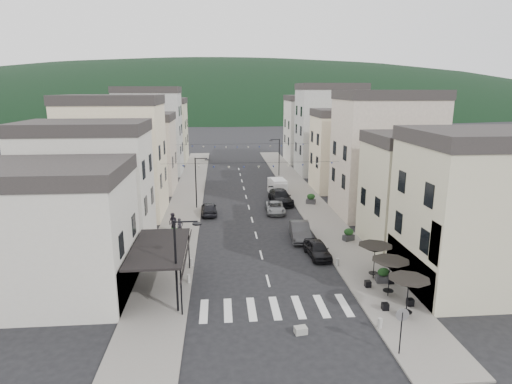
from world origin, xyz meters
TOP-DOWN VIEW (x-y plane):
  - ground at (0.00, 0.00)m, footprint 700.00×700.00m
  - sidewalk_left at (-7.50, 32.00)m, footprint 4.00×76.00m
  - sidewalk_right at (7.50, 32.00)m, footprint 4.00×76.00m
  - hill_backdrop at (0.00, 300.00)m, footprint 640.00×360.00m
  - boutique_building at (-15.50, 5.00)m, footprint 12.00×8.00m
  - bistro_building at (14.50, 4.00)m, footprint 10.00×8.00m
  - boutique_awning at (-7.25, 5.00)m, footprint 3.77×7.50m
  - buildings_row_left at (-14.50, 37.75)m, footprint 10.20×54.16m
  - buildings_row_right at (14.50, 36.59)m, footprint 10.20×54.16m
  - cafe_terrace at (7.70, 2.80)m, footprint 2.50×8.10m
  - streetlamp_left_near at (-5.82, 2.00)m, footprint 1.70×0.56m
  - streetlamp_left_far at (-5.82, 26.00)m, footprint 1.70×0.56m
  - streetlamp_right_far at (5.82, 44.00)m, footprint 1.70×0.56m
  - traffic_sign at (5.80, -3.50)m, footprint 0.70×0.07m
  - bollards at (0.00, 5.50)m, footprint 11.66×10.26m
  - bunting_near at (0.00, 22.00)m, footprint 19.00×0.28m
  - bunting_far at (0.00, 38.00)m, footprint 19.00×0.28m
  - parked_car_a at (4.60, 10.20)m, footprint 1.95×4.12m
  - parked_car_b at (3.97, 14.65)m, footprint 2.00×4.87m
  - parked_car_c at (2.80, 23.46)m, footprint 2.18×4.48m
  - parked_car_d at (3.99, 27.41)m, footprint 2.75×5.82m
  - parked_car_e at (-4.60, 23.32)m, footprint 1.93×4.25m
  - delivery_van at (4.21, 31.97)m, footprint 2.11×4.65m
  - pedestrian_a at (-7.13, 15.95)m, footprint 0.77×0.71m
  - pedestrian_b at (-7.90, 17.20)m, footprint 1.19×1.13m
  - concrete_block_c at (1.07, -1.00)m, footprint 0.77×0.61m
  - planter_la at (-7.58, 14.95)m, footprint 1.21×0.94m
  - planter_lb at (-7.89, 13.66)m, footprint 1.01×0.77m
  - planter_ra at (8.13, 4.82)m, footprint 1.02×0.62m
  - planter_rb at (8.25, 13.57)m, footprint 1.15×0.91m
  - planter_rc at (7.55, 26.54)m, footprint 1.26×1.00m

SIDE VIEW (x-z plane):
  - ground at x=0.00m, z-range 0.00..0.00m
  - hill_backdrop at x=0.00m, z-range -35.00..35.00m
  - sidewalk_left at x=-7.50m, z-range 0.00..0.12m
  - sidewalk_right at x=7.50m, z-range 0.00..0.12m
  - concrete_block_c at x=1.07m, z-range 0.00..0.40m
  - bollards at x=0.00m, z-range 0.12..0.72m
  - planter_lb at x=-7.89m, z-range 0.11..1.11m
  - parked_car_c at x=2.80m, z-range 0.00..1.23m
  - planter_ra at x=8.13m, z-range 0.10..1.19m
  - planter_rb at x=8.25m, z-range 0.10..1.24m
  - parked_car_a at x=4.60m, z-range 0.00..1.36m
  - planter_la at x=-7.58m, z-range 0.10..1.30m
  - parked_car_e at x=-4.60m, z-range 0.00..1.41m
  - planter_rc at x=7.55m, z-range 0.10..1.35m
  - parked_car_b at x=3.97m, z-range 0.00..1.57m
  - parked_car_d at x=3.99m, z-range 0.00..1.64m
  - pedestrian_a at x=-7.13m, z-range 0.12..1.89m
  - delivery_van at x=4.21m, z-range -0.02..2.15m
  - pedestrian_b at x=-7.90m, z-range 0.12..2.05m
  - traffic_sign at x=5.80m, z-range 0.58..3.28m
  - cafe_terrace at x=7.70m, z-range 1.09..3.62m
  - boutique_awning at x=-7.25m, z-range 1.48..4.75m
  - streetlamp_left_near at x=-5.82m, z-range 0.70..6.70m
  - streetlamp_left_far at x=-5.82m, z-range 0.70..6.70m
  - streetlamp_right_far at x=5.82m, z-range 0.70..6.70m
  - boutique_building at x=-15.50m, z-range 0.00..8.00m
  - bistro_building at x=14.50m, z-range 0.00..10.00m
  - bunting_near at x=0.00m, z-range 5.34..5.96m
  - bunting_far at x=0.00m, z-range 5.34..5.96m
  - buildings_row_left at x=-14.50m, z-range -0.88..13.12m
  - buildings_row_right at x=14.50m, z-range -0.93..13.57m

